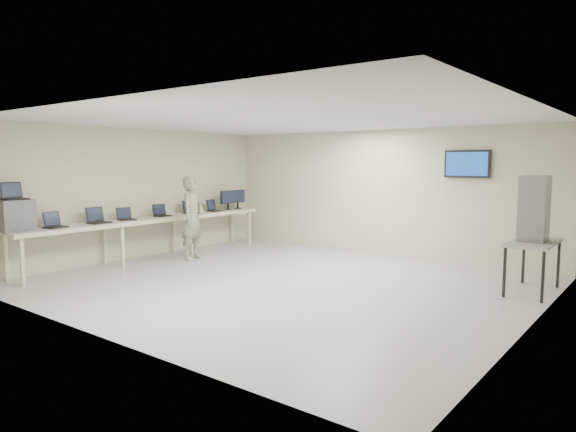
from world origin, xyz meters
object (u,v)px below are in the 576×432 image
Objects in this scene: workbench at (150,221)px; soldier at (193,218)px; side_table at (534,246)px; equipment_box at (16,215)px.

soldier is at bearing 35.90° from workbench.
equipment_box is at bearing -147.01° from side_table.
side_table is (7.25, 4.71, -0.42)m from equipment_box.
equipment_box is (-0.06, -2.75, 0.34)m from workbench.
workbench is 7.45m from side_table.
side_table is (6.44, 1.41, -0.14)m from soldier.
soldier reaches higher than side_table.
workbench is at bearing 108.28° from soldier.
soldier is (0.81, 3.29, -0.28)m from equipment_box.
soldier is at bearing 82.01° from equipment_box.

